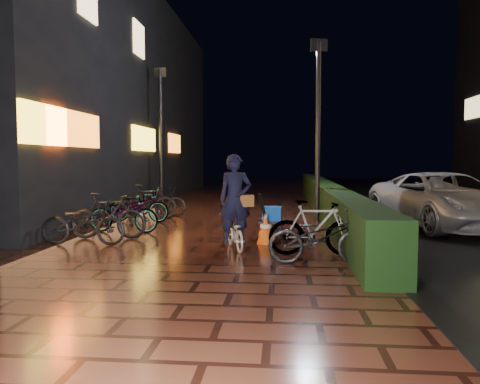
# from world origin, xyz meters

# --- Properties ---
(ground) EXTENTS (80.00, 80.00, 0.00)m
(ground) POSITION_xyz_m (0.00, 0.00, 0.00)
(ground) COLOR #381911
(ground) RESTS_ON ground
(hedge) EXTENTS (0.70, 20.00, 1.00)m
(hedge) POSITION_xyz_m (3.30, 8.00, 0.50)
(hedge) COLOR black
(hedge) RESTS_ON ground
(van) EXTENTS (3.38, 5.66, 1.47)m
(van) POSITION_xyz_m (6.14, 4.49, 0.74)
(van) COLOR silver
(van) RESTS_ON ground
(storefront_block) EXTENTS (12.09, 22.00, 9.00)m
(storefront_block) POSITION_xyz_m (-9.50, 11.50, 4.50)
(storefront_block) COLOR black
(storefront_block) RESTS_ON ground
(lamp_post_hedge) EXTENTS (0.50, 0.22, 5.28)m
(lamp_post_hedge) POSITION_xyz_m (2.82, 5.33, 2.90)
(lamp_post_hedge) COLOR black
(lamp_post_hedge) RESTS_ON ground
(lamp_post_sf) EXTENTS (0.51, 0.16, 5.33)m
(lamp_post_sf) POSITION_xyz_m (-2.89, 9.34, 2.93)
(lamp_post_sf) COLOR black
(lamp_post_sf) RESTS_ON ground
(cyclist) EXTENTS (0.88, 1.43, 1.93)m
(cyclist) POSITION_xyz_m (0.85, 0.86, 0.72)
(cyclist) COLOR silver
(cyclist) RESTS_ON ground
(traffic_barrier) EXTENTS (0.42, 1.54, 0.62)m
(traffic_barrier) POSITION_xyz_m (1.44, 2.20, 0.31)
(traffic_barrier) COLOR #DB500B
(traffic_barrier) RESTS_ON ground
(cart_assembly) EXTENTS (0.61, 0.59, 1.09)m
(cart_assembly) POSITION_xyz_m (1.56, 2.11, 0.56)
(cart_assembly) COLOR black
(cart_assembly) RESTS_ON ground
(parked_bikes_storefront) EXTENTS (2.11, 6.00, 1.06)m
(parked_bikes_storefront) POSITION_xyz_m (-2.28, 3.75, 0.49)
(parked_bikes_storefront) COLOR black
(parked_bikes_storefront) RESTS_ON ground
(parked_bikes_hedge) EXTENTS (1.86, 1.38, 1.06)m
(parked_bikes_hedge) POSITION_xyz_m (2.45, 0.04, 0.50)
(parked_bikes_hedge) COLOR black
(parked_bikes_hedge) RESTS_ON ground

